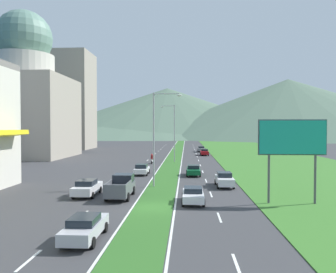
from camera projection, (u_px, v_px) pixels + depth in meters
ground_plane at (154, 208)px, 28.02m from camera, size 600.00×600.00×0.00m
grass_median at (176, 153)px, 87.91m from camera, size 3.20×240.00×0.06m
grass_verge_right at (257, 153)px, 86.79m from camera, size 24.00×240.00×0.06m
lane_dash_left_1 at (29, 260)px, 16.94m from camera, size 0.16×2.80×0.01m
lane_dash_left_2 at (82, 215)px, 25.56m from camera, size 0.16×2.80×0.01m
lane_dash_left_3 at (109, 193)px, 34.17m from camera, size 0.16×2.80×0.01m
lane_dash_left_4 at (124, 180)px, 42.79m from camera, size 0.16×2.80×0.01m
lane_dash_left_5 at (135, 171)px, 51.40m from camera, size 0.16×2.80×0.01m
lane_dash_left_6 at (142, 165)px, 60.01m from camera, size 0.16×2.80×0.01m
lane_dash_left_7 at (148, 160)px, 68.63m from camera, size 0.16×2.80×0.01m
lane_dash_left_8 at (152, 157)px, 77.24m from camera, size 0.16×2.80×0.01m
lane_dash_left_9 at (155, 154)px, 85.85m from camera, size 0.16×2.80×0.01m
lane_dash_left_10 at (158, 151)px, 94.47m from camera, size 0.16×2.80×0.01m
lane_dash_left_11 at (161, 149)px, 103.08m from camera, size 0.16×2.80×0.01m
lane_dash_left_12 at (163, 148)px, 111.70m from camera, size 0.16×2.80×0.01m
lane_dash_left_13 at (164, 146)px, 120.31m from camera, size 0.16×2.80×0.01m
lane_dash_left_14 at (166, 145)px, 128.92m from camera, size 0.16×2.80×0.01m
lane_dash_right_1 at (237, 265)px, 16.39m from camera, size 0.16×2.80×0.01m
lane_dash_right_2 at (219, 217)px, 25.01m from camera, size 0.16×2.80×0.01m
lane_dash_right_3 at (211, 194)px, 33.62m from camera, size 0.16×2.80×0.01m
lane_dash_right_4 at (206, 181)px, 42.23m from camera, size 0.16×2.80×0.01m
lane_dash_right_5 at (203, 172)px, 50.85m from camera, size 0.16×2.80×0.01m
lane_dash_right_6 at (200, 165)px, 59.46m from camera, size 0.16×2.80×0.01m
lane_dash_right_7 at (199, 160)px, 68.07m from camera, size 0.16×2.80×0.01m
lane_dash_right_8 at (197, 157)px, 76.69m from camera, size 0.16×2.80×0.01m
lane_dash_right_9 at (196, 154)px, 85.30m from camera, size 0.16×2.80×0.01m
lane_dash_right_10 at (195, 151)px, 93.92m from camera, size 0.16×2.80×0.01m
lane_dash_right_11 at (195, 149)px, 102.53m from camera, size 0.16×2.80×0.01m
lane_dash_right_12 at (194, 148)px, 111.14m from camera, size 0.16×2.80×0.01m
lane_dash_right_13 at (193, 146)px, 119.76m from camera, size 0.16×2.80×0.01m
lane_dash_right_14 at (193, 145)px, 128.37m from camera, size 0.16×2.80×0.01m
edge_line_median_left at (169, 153)px, 88.00m from camera, size 0.16×240.00×0.01m
edge_line_median_right at (183, 153)px, 87.81m from camera, size 0.16×240.00×0.01m
domed_building at (25, 98)px, 75.60m from camera, size 19.48×19.48×32.34m
midrise_colored at (69, 101)px, 105.37m from camera, size 13.59×13.59×29.53m
hill_far_left at (146, 121)px, 282.20m from camera, size 235.85×235.85×23.52m
hill_far_center at (167, 112)px, 287.82m from camera, size 229.83×229.83×39.61m
hill_far_right at (288, 108)px, 247.95m from camera, size 222.86×222.86×41.60m
street_lamp_near at (157, 133)px, 37.71m from camera, size 3.22×0.28×10.44m
street_lamp_mid at (173, 130)px, 65.08m from camera, size 2.65×0.45×10.85m
billboard_roadside at (292, 141)px, 29.21m from camera, size 5.79×0.28×7.29m
car_0 at (201, 149)px, 92.08m from camera, size 1.90×4.70×1.51m
car_1 at (142, 169)px, 47.64m from camera, size 1.93×4.23×1.48m
car_2 at (85, 227)px, 20.02m from camera, size 1.90×4.70×1.44m
car_3 at (224, 179)px, 38.07m from camera, size 1.91×4.63×1.59m
car_4 at (193, 195)px, 29.75m from camera, size 1.94×4.24×1.37m
car_5 at (193, 170)px, 46.71m from camera, size 1.95×4.23×1.44m
car_6 at (87, 187)px, 32.97m from camera, size 2.01×4.68×1.56m
car_7 at (204, 152)px, 80.68m from camera, size 1.95×4.69×1.49m
pickup_truck_0 at (121, 187)px, 32.38m from camera, size 2.18×5.40×2.00m
motorcycle_rider at (152, 160)px, 62.02m from camera, size 0.36×2.00×1.80m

